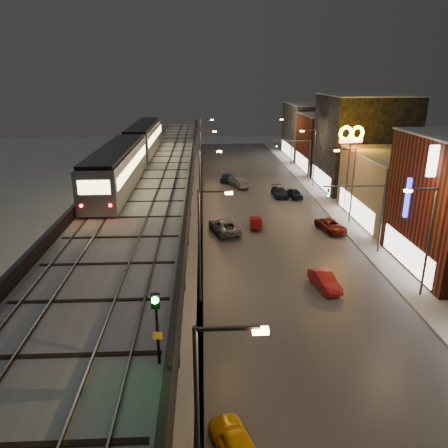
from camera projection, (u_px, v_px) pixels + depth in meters
name	position (u px, v px, depth m)	size (l,w,h in m)	color
ground	(214.00, 426.00, 22.14)	(220.00, 220.00, 0.00)	silver
road_surface	(265.00, 215.00, 55.54)	(17.00, 120.00, 0.06)	#46474D
sidewalk_right	(343.00, 213.00, 55.99)	(4.00, 120.00, 0.14)	#9FA1A8
under_viaduct_pavement	(159.00, 216.00, 54.92)	(11.00, 120.00, 0.06)	#9FA1A8
elevated_viaduct	(154.00, 178.00, 50.13)	(9.00, 100.00, 6.30)	black
viaduct_trackbed	(154.00, 172.00, 50.00)	(8.40, 100.00, 0.32)	#B2B7C1
viaduct_parapet_streetside	(192.00, 167.00, 50.07)	(0.30, 100.00, 1.10)	black
viaduct_parapet_far	(115.00, 168.00, 49.67)	(0.30, 100.00, 1.10)	black
building_c	(407.00, 188.00, 52.16)	(12.20, 15.20, 8.16)	#7E704F
building_d	(363.00, 143.00, 66.30)	(12.20, 13.20, 14.16)	black
building_e	(335.00, 143.00, 80.17)	(12.20, 12.20, 10.16)	#5E1B13
building_f	(316.00, 131.00, 93.24)	(12.20, 16.20, 11.16)	#404043
streetlight_left_0	(205.00, 417.00, 15.70)	(2.57, 0.28, 9.00)	#38383A
streetlight_left_1	(203.00, 239.00, 32.70)	(2.57, 0.28, 9.00)	#38383A
streetlight_right_1	(426.00, 235.00, 33.50)	(2.56, 0.28, 9.00)	#38383A
streetlight_left_2	(202.00, 183.00, 49.71)	(2.57, 0.28, 9.00)	#38383A
streetlight_right_2	(351.00, 181.00, 50.50)	(2.56, 0.28, 9.00)	#38383A
streetlight_left_3	(202.00, 155.00, 66.71)	(2.57, 0.28, 9.00)	#38383A
streetlight_right_3	(313.00, 154.00, 67.50)	(2.56, 0.28, 9.00)	#38383A
streetlight_left_4	(202.00, 139.00, 83.72)	(2.57, 0.28, 9.00)	#38383A
streetlight_right_4	(291.00, 138.00, 84.51)	(2.56, 0.28, 9.00)	#38383A
traffic_light_rig_a	(371.00, 210.00, 42.19)	(6.10, 0.34, 7.00)	#38383A
traffic_light_rig_b	(303.00, 156.00, 70.53)	(6.10, 0.34, 7.00)	#38383A
subway_train	(133.00, 150.00, 51.33)	(3.22, 39.75, 3.86)	gray
rail_signal	(156.00, 315.00, 15.66)	(0.34, 0.43, 2.98)	black
car_taxi	(236.00, 445.00, 20.17)	(1.66, 4.12, 1.40)	#F5B40A
car_near_white	(256.00, 222.00, 50.88)	(1.31, 3.76, 1.24)	maroon
car_mid_silver	(224.00, 226.00, 49.02)	(2.51, 5.45, 1.52)	gray
car_mid_dark	(239.00, 182.00, 68.99)	(2.12, 5.22, 1.51)	#9297A0
car_far_white	(227.00, 177.00, 72.60)	(1.65, 4.11, 1.40)	#1A254C
car_onc_silver	(325.00, 281.00, 36.19)	(1.43, 4.09, 1.35)	maroon
car_onc_dark	(331.00, 226.00, 49.42)	(2.14, 4.64, 1.29)	maroon
car_onc_white	(280.00, 192.00, 63.46)	(1.90, 4.67, 1.35)	#121C36
car_onc_red	(295.00, 194.00, 62.71)	(1.54, 3.84, 1.31)	black
sign_mcdonalds	(351.00, 141.00, 53.95)	(3.27, 0.77, 10.99)	#38383A
sign_citgo	(440.00, 179.00, 34.70)	(2.47, 0.39, 11.75)	#38383A
sign_carwash	(414.00, 205.00, 39.13)	(1.60, 0.35, 8.30)	#38383A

